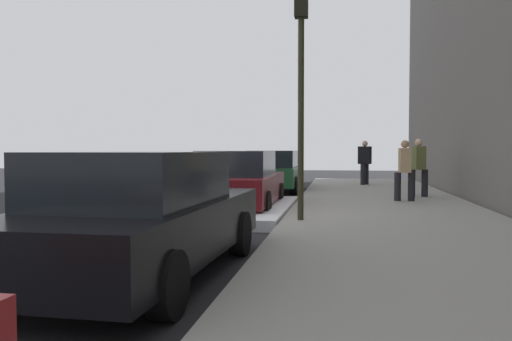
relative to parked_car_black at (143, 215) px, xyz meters
The scene contains 11 objects.
ground_plane 5.57m from the parked_car_black, ahead, with size 56.00×56.00×0.00m, color black.
sidewalk 6.55m from the parked_car_black, 32.28° to the right, with size 28.00×4.60×0.15m, color gray.
lane_stripe_centre 6.33m from the parked_car_black, 28.72° to the left, with size 28.00×0.14×0.01m, color gold.
snow_bank_curb 6.27m from the parked_car_black, ahead, with size 5.19×0.56×0.22m, color white.
parked_car_black is the anchor object (origin of this frame).
parked_car_maroon 6.66m from the parked_car_black, ahead, with size 4.39×1.92×1.51m.
parked_car_green 12.89m from the parked_car_black, ahead, with size 4.34×1.91×1.51m.
pedestrian_black_coat 15.62m from the parked_car_black, 12.31° to the right, with size 0.55×0.55×1.76m.
pedestrian_tan_coat 9.52m from the parked_car_black, 25.33° to the right, with size 0.45×0.54×1.65m.
pedestrian_olive_coat 11.01m from the parked_car_black, 24.93° to the right, with size 0.51×0.56×1.72m.
traffic_light_pole 5.30m from the parked_car_black, 19.57° to the right, with size 0.35×0.26×4.68m.
Camera 1 is at (-11.33, -2.13, 1.53)m, focal length 36.16 mm.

